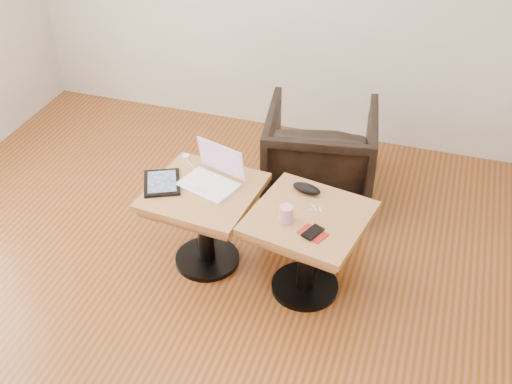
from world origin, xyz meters
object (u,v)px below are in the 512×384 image
(laptop, at_px, (212,177))
(armchair, at_px, (320,155))
(side_table_right, at_px, (308,235))
(striped_cup, at_px, (286,214))
(side_table_left, at_px, (204,208))

(laptop, relative_size, armchair, 0.52)
(side_table_right, relative_size, striped_cup, 7.20)
(armchair, bearing_deg, side_table_right, 89.85)
(side_table_right, xyz_separation_m, striped_cup, (-0.10, -0.09, 0.18))
(side_table_left, xyz_separation_m, armchair, (0.47, 0.86, -0.07))
(laptop, bearing_deg, striped_cup, -5.36)
(striped_cup, distance_m, armchair, 1.03)
(side_table_left, distance_m, striped_cup, 0.56)
(side_table_left, height_order, side_table_right, same)
(side_table_left, bearing_deg, armchair, 66.27)
(side_table_left, bearing_deg, side_table_right, 0.99)
(side_table_right, distance_m, striped_cup, 0.23)
(side_table_right, height_order, laptop, laptop)
(side_table_left, height_order, armchair, armchair)
(laptop, distance_m, striped_cup, 0.53)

